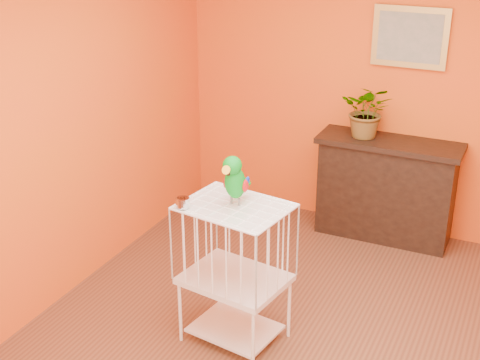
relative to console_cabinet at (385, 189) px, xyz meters
The scene contains 7 objects.
room_shell 2.33m from the console_cabinet, 88.69° to the right, with size 4.50×4.50×4.50m.
console_cabinet is the anchor object (origin of this frame).
potted_plant 0.67m from the console_cabinet, behind, with size 0.42×0.47×0.37m, color #26722D.
framed_picture 1.31m from the console_cabinet, 75.62° to the left, with size 0.62×0.04×0.50m.
birdcage 2.00m from the console_cabinet, 105.57° to the right, with size 0.72×0.60×1.01m.
feed_cup 2.32m from the console_cabinet, 111.54° to the right, with size 0.09×0.09×0.06m, color silver.
parrot 2.11m from the console_cabinet, 105.99° to the right, with size 0.16×0.30×0.34m.
Camera 1 is at (1.07, -3.33, 2.81)m, focal length 50.00 mm.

